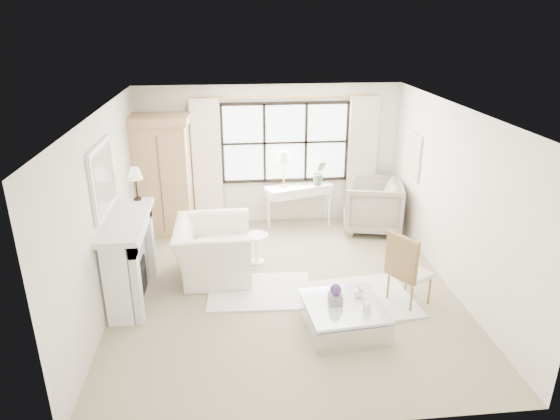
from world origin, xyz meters
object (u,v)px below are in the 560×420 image
at_px(coffee_table, 344,317).
at_px(club_armchair, 213,250).
at_px(armoire, 162,175).
at_px(console_table, 298,205).

bearing_deg(coffee_table, club_armchair, 130.40).
xyz_separation_m(armoire, coffee_table, (2.66, -3.44, -0.96)).
distance_m(console_table, coffee_table, 3.62).
bearing_deg(club_armchair, console_table, -39.60).
bearing_deg(coffee_table, console_table, 86.56).
xyz_separation_m(console_table, coffee_table, (0.11, -3.61, -0.22)).
distance_m(armoire, coffee_table, 4.45).
height_order(armoire, coffee_table, armoire).
distance_m(club_armchair, coffee_table, 2.43).
relative_size(console_table, coffee_table, 1.27).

